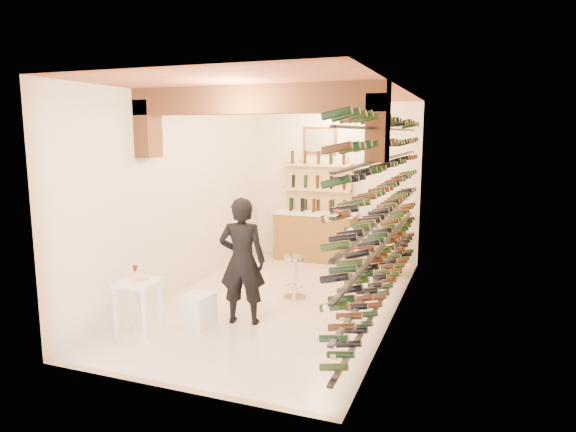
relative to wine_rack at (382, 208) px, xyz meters
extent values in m
plane|color=silver|center=(-1.53, 0.00, -1.55)|extent=(6.00, 6.00, 0.00)
cube|color=silver|center=(-1.53, 3.00, 0.05)|extent=(3.50, 0.02, 3.20)
cube|color=silver|center=(-1.53, -3.00, 0.05)|extent=(3.50, 0.02, 3.20)
cube|color=silver|center=(-3.28, 0.00, 0.05)|extent=(0.02, 6.00, 3.20)
cube|color=silver|center=(0.22, 0.00, 0.05)|extent=(0.02, 6.00, 3.20)
cube|color=#B05D3E|center=(-1.53, 0.00, 1.65)|extent=(3.50, 6.00, 0.02)
cube|color=brown|center=(-1.53, -1.00, 1.47)|extent=(3.50, 0.35, 0.36)
cube|color=brown|center=(-3.16, -1.00, 1.10)|extent=(0.24, 0.35, 0.80)
cube|color=brown|center=(0.10, -1.00, 1.10)|extent=(0.24, 0.35, 0.80)
cube|color=black|center=(0.06, 0.00, -1.30)|extent=(0.06, 5.70, 0.03)
cube|color=black|center=(0.06, 0.00, -0.90)|extent=(0.06, 5.70, 0.03)
cube|color=black|center=(0.06, 0.00, -0.50)|extent=(0.06, 5.70, 0.03)
cube|color=black|center=(0.06, 0.00, -0.10)|extent=(0.06, 5.70, 0.03)
cube|color=black|center=(0.06, 0.00, 0.30)|extent=(0.06, 5.70, 0.03)
cube|color=black|center=(0.06, 0.00, 0.70)|extent=(0.06, 5.70, 0.03)
cube|color=black|center=(0.06, 0.00, 1.10)|extent=(0.06, 5.70, 0.03)
cube|color=olive|center=(-1.83, 2.65, -1.07)|extent=(1.60, 0.55, 0.96)
cube|color=white|center=(-1.83, 2.65, -0.56)|extent=(1.70, 0.62, 0.05)
cube|color=#D9BA7A|center=(-1.83, 2.92, -0.55)|extent=(1.40, 0.10, 2.00)
cube|color=#D9BA7A|center=(-1.83, 2.82, -1.10)|extent=(1.40, 0.28, 0.04)
cube|color=#D9BA7A|center=(-1.83, 2.82, -0.60)|extent=(1.40, 0.28, 0.04)
cube|color=#D9BA7A|center=(-1.83, 2.82, -0.10)|extent=(1.40, 0.28, 0.04)
cube|color=#D9BA7A|center=(-1.83, 2.82, 0.40)|extent=(1.40, 0.28, 0.04)
cube|color=brown|center=(-1.83, 2.97, 0.90)|extent=(0.70, 0.04, 0.55)
cube|color=#99998C|center=(-1.83, 2.94, 0.90)|extent=(0.60, 0.01, 0.45)
cube|color=white|center=(-2.76, -1.91, -0.85)|extent=(0.54, 0.54, 0.05)
cube|color=white|center=(-2.95, -2.13, -1.21)|extent=(0.05, 0.05, 0.68)
cube|color=white|center=(-2.54, -2.10, -1.21)|extent=(0.05, 0.05, 0.68)
cube|color=white|center=(-2.98, -1.73, -1.21)|extent=(0.05, 0.05, 0.68)
cube|color=white|center=(-2.58, -1.70, -1.21)|extent=(0.05, 0.05, 0.68)
cylinder|color=white|center=(-2.71, -1.89, -0.82)|extent=(0.23, 0.23, 0.01)
cylinder|color=#BF7266|center=(-2.71, -1.89, -0.80)|extent=(0.17, 0.17, 0.02)
cube|color=white|center=(-2.93, -2.03, -0.82)|extent=(0.15, 0.15, 0.01)
cylinder|color=white|center=(-2.90, -1.77, -0.82)|extent=(0.07, 0.07, 0.00)
cylinder|color=white|center=(-2.90, -1.77, -0.77)|extent=(0.01, 0.01, 0.09)
cone|color=#5B0710|center=(-2.90, -1.77, -0.71)|extent=(0.07, 0.07, 0.08)
cube|color=white|center=(-2.19, -1.41, -1.32)|extent=(0.43, 0.43, 0.46)
imported|color=black|center=(-1.69, -1.05, -0.67)|extent=(0.72, 0.55, 1.75)
cylinder|color=silver|center=(-1.38, 0.20, -1.54)|extent=(0.35, 0.35, 0.03)
cylinder|color=silver|center=(-1.38, 0.20, -1.22)|extent=(0.07, 0.07, 0.62)
cylinder|color=silver|center=(-1.38, 0.20, -0.90)|extent=(0.34, 0.34, 0.06)
torus|color=silver|center=(-1.38, 0.20, -1.35)|extent=(0.27, 0.27, 0.02)
cube|color=tan|center=(-0.25, 2.06, -1.42)|extent=(0.52, 0.45, 0.26)
cube|color=tan|center=(-0.25, 2.06, -1.15)|extent=(0.54, 0.46, 0.27)
camera|label=1|loc=(1.24, -7.12, 1.04)|focal=31.64mm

